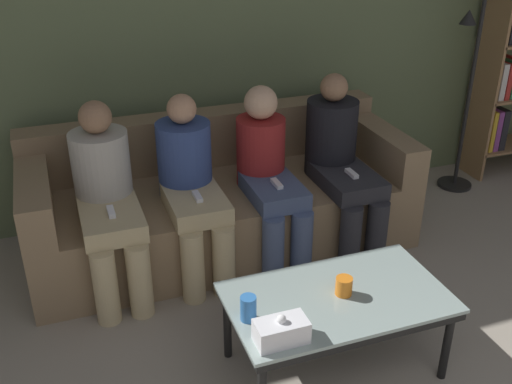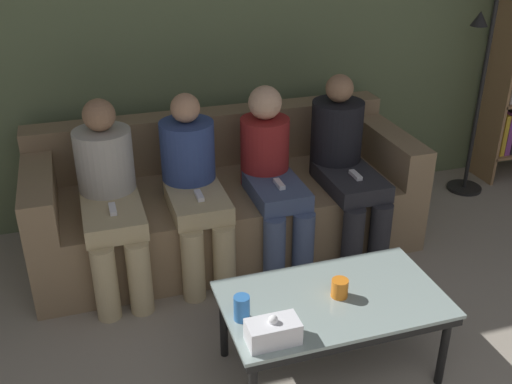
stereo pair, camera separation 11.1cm
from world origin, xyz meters
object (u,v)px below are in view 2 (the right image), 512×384
couch (224,200)px  seated_person_left_end (109,192)px  cup_near_left (242,308)px  tissue_box (273,332)px  seated_person_mid_right (271,172)px  seated_person_right_end (344,160)px  cup_near_right (340,288)px  standing_lamp (486,68)px  coffee_table (333,305)px  seated_person_mid_left (193,181)px

couch → seated_person_left_end: 0.81m
cup_near_left → tissue_box: tissue_box is taller
seated_person_mid_right → seated_person_right_end: 0.48m
cup_near_right → seated_person_left_end: (-0.92, 1.08, 0.11)m
cup_near_left → standing_lamp: standing_lamp is taller
couch → tissue_box: (-0.19, -1.52, 0.18)m
couch → seated_person_right_end: (0.72, -0.23, 0.29)m
couch → seated_person_mid_right: 0.43m
coffee_table → seated_person_mid_right: 1.10m
tissue_box → seated_person_mid_right: (0.43, 1.28, 0.10)m
cup_near_right → seated_person_mid_right: 1.09m
standing_lamp → seated_person_mid_left: standing_lamp is taller
cup_near_right → seated_person_right_end: 1.21m
seated_person_left_end → couch: bearing=17.8°
cup_near_right → seated_person_right_end: bearing=64.4°
coffee_table → cup_near_right: (0.03, 0.00, 0.09)m
seated_person_mid_left → seated_person_right_end: seated_person_right_end is taller
seated_person_mid_right → seated_person_right_end: (0.48, 0.00, 0.01)m
seated_person_mid_right → seated_person_right_end: size_ratio=0.97×
cup_near_left → cup_near_right: size_ratio=1.34×
standing_lamp → seated_person_mid_right: size_ratio=1.47×
seated_person_mid_right → cup_near_left: bearing=-114.8°
couch → cup_near_right: (0.20, -1.31, 0.17)m
coffee_table → standing_lamp: bearing=39.3°
standing_lamp → cup_near_right: bearing=-140.2°
couch → standing_lamp: standing_lamp is taller
coffee_table → standing_lamp: 2.43m
tissue_box → seated_person_mid_left: 1.29m
couch → standing_lamp: size_ratio=1.52×
seated_person_left_end → seated_person_mid_left: seated_person_left_end is taller
tissue_box → seated_person_mid_right: bearing=71.5°
standing_lamp → seated_person_left_end: 2.77m
couch → cup_near_left: bearing=-101.4°
tissue_box → seated_person_left_end: bearing=112.5°
cup_near_left → seated_person_mid_right: seated_person_mid_right is taller
standing_lamp → seated_person_mid_left: (-2.23, -0.40, -0.38)m
couch → seated_person_mid_right: bearing=-44.2°
seated_person_mid_right → cup_near_right: bearing=-92.0°
seated_person_right_end → cup_near_right: bearing=-115.6°
seated_person_mid_right → seated_person_right_end: bearing=0.2°
seated_person_mid_left → cup_near_right: bearing=-67.8°
couch → seated_person_left_end: seated_person_left_end is taller
tissue_box → seated_person_right_end: 1.58m
seated_person_mid_right → seated_person_mid_left: bearing=179.3°
coffee_table → seated_person_mid_right: (0.07, 1.09, 0.19)m
seated_person_left_end → coffee_table: bearing=-50.6°
coffee_table → tissue_box: 0.42m
tissue_box → seated_person_left_end: 1.39m
cup_near_right → tissue_box: bearing=-152.8°
cup_near_right → seated_person_mid_left: seated_person_mid_left is taller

